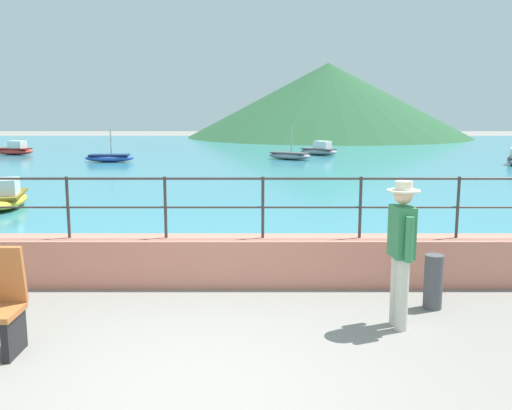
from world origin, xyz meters
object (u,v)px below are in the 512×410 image
bollard (435,282)px  boat_0 (9,197)px  boat_3 (291,155)px  boat_1 (111,158)px  person_walking (403,247)px  boat_2 (321,150)px  boat_5 (16,150)px

bollard → boat_0: bearing=139.7°
bollard → boat_3: 21.21m
boat_0 → boat_3: (8.05, 13.85, -0.07)m
boat_1 → bollard: bearing=-65.1°
boat_3 → boat_0: bearing=-120.2°
boat_1 → boat_0: bearing=-87.5°
person_walking → boat_1: (-8.63, 20.56, -0.72)m
boat_2 → boat_3: (-1.77, -2.73, -0.07)m
boat_0 → boat_3: size_ratio=1.01×
person_walking → boat_5: bearing=121.0°
bollard → person_walking: bearing=-133.0°
person_walking → boat_2: person_walking is taller
boat_2 → boat_3: 3.25m
bollard → boat_0: (-8.68, 7.35, -0.03)m
boat_0 → boat_5: same height
bollard → boat_2: size_ratio=0.30×
bollard → boat_2: 23.95m
person_walking → bollard: (0.60, 0.65, -0.62)m
person_walking → bollard: 1.08m
bollard → boat_1: bearing=114.9°
boat_1 → boat_3: 8.69m
boat_1 → boat_5: boat_1 is taller
boat_1 → boat_3: boat_3 is taller
boat_3 → boat_5: bearing=168.9°
boat_0 → boat_1: bearing=92.5°
bollard → boat_0: size_ratio=0.29×
boat_3 → boat_2: bearing=57.0°
person_walking → boat_2: (1.74, 24.57, -0.65)m
boat_3 → boat_5: boat_3 is taller
boat_2 → boat_5: 16.62m
boat_0 → boat_3: boat_3 is taller
boat_5 → person_walking: bearing=-59.0°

